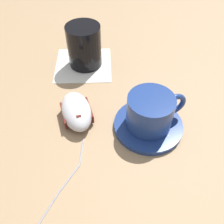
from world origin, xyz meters
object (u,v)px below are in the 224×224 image
object	(u,v)px
saucer	(148,125)
computer_mouse	(76,111)
coffee_cup	(151,111)
drinking_glass	(84,46)

from	to	relation	value
saucer	computer_mouse	world-z (taller)	computer_mouse
coffee_cup	computer_mouse	bearing A→B (deg)	66.55
coffee_cup	drinking_glass	size ratio (longest dim) A/B	1.18
coffee_cup	drinking_glass	xyz separation A→B (m)	(0.22, 0.08, 0.01)
coffee_cup	computer_mouse	distance (m)	0.14
computer_mouse	coffee_cup	bearing A→B (deg)	-113.45
coffee_cup	computer_mouse	world-z (taller)	coffee_cup
coffee_cup	computer_mouse	xyz separation A→B (m)	(0.06, 0.13, -0.02)
drinking_glass	computer_mouse	bearing A→B (deg)	163.94
coffee_cup	drinking_glass	bearing A→B (deg)	19.89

